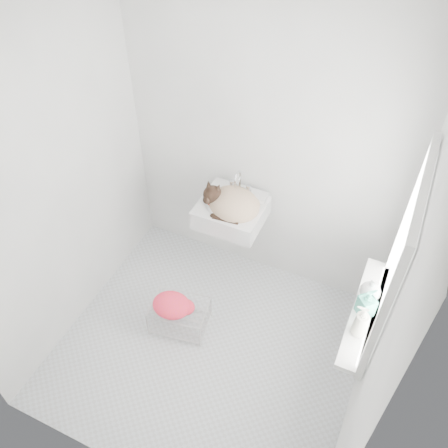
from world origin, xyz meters
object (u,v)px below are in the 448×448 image
at_px(wire_rack, 180,314).
at_px(bottle_b, 364,312).
at_px(bottle_c, 368,297).
at_px(bottle_a, 357,333).
at_px(cat, 232,203).
at_px(sink, 231,205).

relative_size(wire_rack, bottle_b, 2.10).
bearing_deg(bottle_c, bottle_a, -90.00).
bearing_deg(bottle_c, bottle_b, -90.00).
xyz_separation_m(wire_rack, bottle_b, (1.30, 0.07, 0.70)).
xyz_separation_m(cat, bottle_b, (1.13, -0.54, -0.04)).
distance_m(cat, wire_rack, 0.98).
distance_m(cat, bottle_b, 1.26).
distance_m(wire_rack, bottle_c, 1.49).
bearing_deg(bottle_b, cat, 154.40).
relative_size(sink, bottle_a, 2.49).
bearing_deg(bottle_a, bottle_b, 90.00).
distance_m(bottle_a, bottle_c, 0.29).
xyz_separation_m(bottle_a, bottle_c, (0.00, 0.29, 0.00)).
xyz_separation_m(wire_rack, bottle_c, (1.30, 0.20, 0.70)).
relative_size(cat, bottle_c, 2.69).
xyz_separation_m(sink, bottle_c, (1.15, -0.43, 0.00)).
bearing_deg(cat, wire_rack, -95.15).
bearing_deg(sink, wire_rack, -103.69).
height_order(sink, wire_rack, sink).
bearing_deg(bottle_c, cat, 159.97).
bearing_deg(bottle_b, bottle_a, -90.00).
bearing_deg(bottle_c, sink, 159.42).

